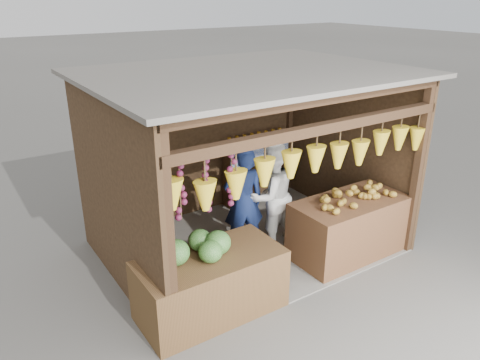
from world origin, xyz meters
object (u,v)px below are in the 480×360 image
counter_left (211,285)px  woman_standing (271,196)px  counter_right (348,227)px  vendor_seated (144,222)px  man_standing (244,202)px

counter_left → woman_standing: bearing=30.2°
counter_left → counter_right: bearing=1.6°
counter_right → vendor_seated: bearing=159.4°
counter_left → man_standing: 1.56m
counter_right → vendor_seated: 2.94m
counter_right → man_standing: bearing=143.4°
man_standing → woman_standing: 0.45m
woman_standing → vendor_seated: size_ratio=1.59×
woman_standing → vendor_seated: (-1.93, 0.17, 0.03)m
counter_right → woman_standing: size_ratio=1.03×
counter_left → man_standing: man_standing is taller
man_standing → counter_left: bearing=58.2°
woman_standing → vendor_seated: woman_standing is taller
counter_right → counter_left: bearing=-178.4°
man_standing → vendor_seated: bearing=13.1°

